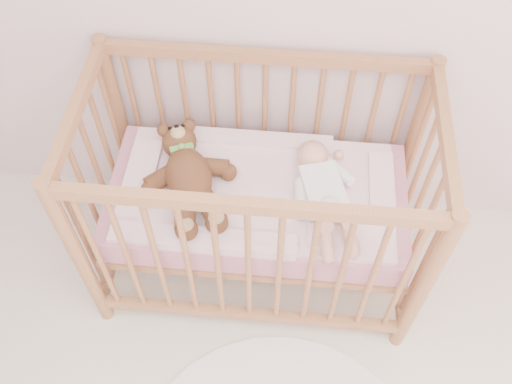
# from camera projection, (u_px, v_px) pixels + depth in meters

# --- Properties ---
(crib) EXTENTS (1.36, 0.76, 1.00)m
(crib) POSITION_uv_depth(u_px,v_px,m) (257.00, 199.00, 2.36)
(crib) COLOR #B67A4D
(crib) RESTS_ON floor
(mattress) EXTENTS (1.22, 0.62, 0.13)m
(mattress) POSITION_uv_depth(u_px,v_px,m) (257.00, 201.00, 2.37)
(mattress) COLOR #C87C8F
(mattress) RESTS_ON crib
(blanket) EXTENTS (1.10, 0.58, 0.06)m
(blanket) POSITION_uv_depth(u_px,v_px,m) (257.00, 191.00, 2.31)
(blanket) COLOR #FBADBE
(blanket) RESTS_ON mattress
(baby) EXTENTS (0.42, 0.63, 0.14)m
(baby) POSITION_uv_depth(u_px,v_px,m) (323.00, 189.00, 2.22)
(baby) COLOR white
(baby) RESTS_ON blanket
(teddy_bear) EXTENTS (0.58, 0.68, 0.16)m
(teddy_bear) POSITION_uv_depth(u_px,v_px,m) (189.00, 177.00, 2.24)
(teddy_bear) COLOR brown
(teddy_bear) RESTS_ON blanket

